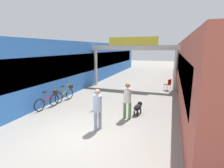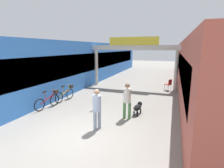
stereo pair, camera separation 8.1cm
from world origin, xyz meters
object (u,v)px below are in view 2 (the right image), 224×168
object	(u,v)px
pedestrian_with_dog	(127,99)
bicycle_orange_second	(66,94)
bollard_post_metal	(96,99)
bicycle_red_nearest	(49,100)
cafe_chair_red_nearer	(169,84)
dog_on_leash	(138,107)
pedestrian_companion	(97,107)

from	to	relation	value
pedestrian_with_dog	bicycle_orange_second	xyz separation A→B (m)	(-4.36, 1.50, -0.54)
bollard_post_metal	bicycle_red_nearest	bearing A→B (deg)	-165.41
pedestrian_with_dog	cafe_chair_red_nearer	distance (m)	6.59
dog_on_leash	bicycle_orange_second	world-z (taller)	bicycle_orange_second
pedestrian_companion	dog_on_leash	distance (m)	2.59
dog_on_leash	bicycle_orange_second	size ratio (longest dim) A/B	0.49
dog_on_leash	bicycle_red_nearest	xyz separation A→B (m)	(-4.83, -0.70, 0.07)
dog_on_leash	bicycle_red_nearest	size ratio (longest dim) A/B	0.49
dog_on_leash	pedestrian_companion	bearing A→B (deg)	-118.97
pedestrian_companion	bicycle_orange_second	xyz separation A→B (m)	(-3.51, 2.99, -0.53)
pedestrian_companion	cafe_chair_red_nearer	xyz separation A→B (m)	(2.50, 7.86, -0.43)
pedestrian_companion	dog_on_leash	size ratio (longest dim) A/B	2.05
bicycle_orange_second	cafe_chair_red_nearer	world-z (taller)	bicycle_orange_second
pedestrian_companion	bicycle_red_nearest	size ratio (longest dim) A/B	1.01
pedestrian_with_dog	pedestrian_companion	distance (m)	1.71
pedestrian_companion	pedestrian_with_dog	bearing A→B (deg)	60.50
dog_on_leash	cafe_chair_red_nearer	xyz separation A→B (m)	(1.27, 5.65, 0.17)
bicycle_orange_second	bollard_post_metal	xyz separation A→B (m)	(2.47, -0.81, 0.12)
bicycle_red_nearest	bicycle_orange_second	xyz separation A→B (m)	(0.09, 1.48, 0.00)
bicycle_orange_second	cafe_chair_red_nearer	xyz separation A→B (m)	(6.01, 4.87, 0.10)
pedestrian_with_dog	cafe_chair_red_nearer	xyz separation A→B (m)	(1.65, 6.37, -0.43)
pedestrian_companion	bicycle_red_nearest	distance (m)	3.94
dog_on_leash	bollard_post_metal	xyz separation A→B (m)	(-2.27, -0.03, 0.19)
dog_on_leash	bicycle_orange_second	xyz separation A→B (m)	(-4.74, 0.78, 0.07)
bicycle_red_nearest	bollard_post_metal	size ratio (longest dim) A/B	1.52
pedestrian_with_dog	bicycle_orange_second	distance (m)	4.64
dog_on_leash	cafe_chair_red_nearer	size ratio (longest dim) A/B	0.93
bicycle_red_nearest	cafe_chair_red_nearer	xyz separation A→B (m)	(6.10, 6.35, 0.10)
pedestrian_with_dog	cafe_chair_red_nearer	world-z (taller)	pedestrian_with_dog
pedestrian_companion	bollard_post_metal	size ratio (longest dim) A/B	1.53
pedestrian_companion	bollard_post_metal	xyz separation A→B (m)	(-1.05, 2.18, -0.41)
pedestrian_with_dog	dog_on_leash	bearing A→B (deg)	62.16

